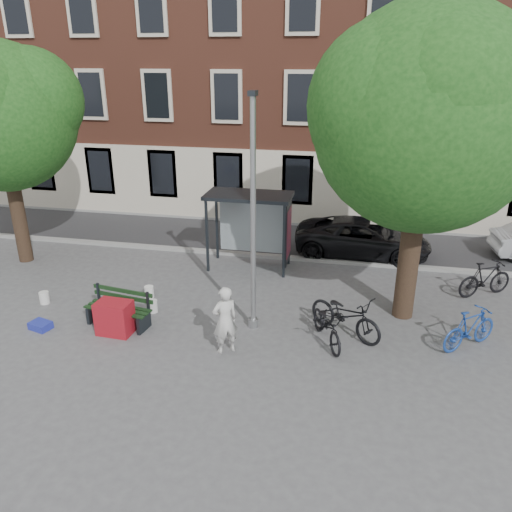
{
  "coord_description": "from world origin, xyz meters",
  "views": [
    {
      "loc": [
        2.48,
        -11.6,
        6.82
      ],
      "look_at": [
        -0.27,
        1.65,
        1.4
      ],
      "focal_mm": 35.0,
      "sensor_mm": 36.0,
      "label": 1
    }
  ],
  "objects_px": {
    "lamppost": "(253,230)",
    "bench": "(119,310)",
    "notice_sign": "(405,270)",
    "bike_a": "(346,315)",
    "bike_c": "(327,325)",
    "bike_d": "(485,279)",
    "painter": "(225,320)",
    "red_stand": "(115,318)",
    "bus_shelter": "(261,214)",
    "bike_b": "(470,329)",
    "car_dark": "(363,237)"
  },
  "relations": [
    {
      "from": "notice_sign",
      "to": "bike_c",
      "type": "bearing_deg",
      "value": -134.5
    },
    {
      "from": "car_dark",
      "to": "notice_sign",
      "type": "height_order",
      "value": "notice_sign"
    },
    {
      "from": "bus_shelter",
      "to": "bench",
      "type": "bearing_deg",
      "value": -122.46
    },
    {
      "from": "bus_shelter",
      "to": "painter",
      "type": "relative_size",
      "value": 1.62
    },
    {
      "from": "bike_b",
      "to": "bench",
      "type": "bearing_deg",
      "value": 54.83
    },
    {
      "from": "bus_shelter",
      "to": "red_stand",
      "type": "distance_m",
      "value": 6.09
    },
    {
      "from": "bike_b",
      "to": "bike_c",
      "type": "height_order",
      "value": "bike_b"
    },
    {
      "from": "lamppost",
      "to": "notice_sign",
      "type": "xyz_separation_m",
      "value": [
        3.96,
        1.83,
        -1.52
      ]
    },
    {
      "from": "car_dark",
      "to": "bike_c",
      "type": "bearing_deg",
      "value": 174.23
    },
    {
      "from": "bike_a",
      "to": "bike_d",
      "type": "distance_m",
      "value": 5.17
    },
    {
      "from": "painter",
      "to": "bike_c",
      "type": "height_order",
      "value": "painter"
    },
    {
      "from": "bike_a",
      "to": "bike_c",
      "type": "relative_size",
      "value": 1.17
    },
    {
      "from": "bike_c",
      "to": "bench",
      "type": "bearing_deg",
      "value": 157.39
    },
    {
      "from": "bike_a",
      "to": "lamppost",
      "type": "bearing_deg",
      "value": 126.63
    },
    {
      "from": "painter",
      "to": "bike_b",
      "type": "distance_m",
      "value": 6.09
    },
    {
      "from": "lamppost",
      "to": "bike_c",
      "type": "relative_size",
      "value": 3.26
    },
    {
      "from": "painter",
      "to": "car_dark",
      "type": "xyz_separation_m",
      "value": [
        3.23,
        7.34,
        -0.21
      ]
    },
    {
      "from": "bike_d",
      "to": "car_dark",
      "type": "height_order",
      "value": "car_dark"
    },
    {
      "from": "lamppost",
      "to": "bike_a",
      "type": "xyz_separation_m",
      "value": [
        2.43,
        0.1,
        -2.21
      ]
    },
    {
      "from": "bike_b",
      "to": "bike_c",
      "type": "distance_m",
      "value": 3.53
    },
    {
      "from": "bike_b",
      "to": "red_stand",
      "type": "bearing_deg",
      "value": 57.77
    },
    {
      "from": "bike_c",
      "to": "painter",
      "type": "bearing_deg",
      "value": 176.49
    },
    {
      "from": "bench",
      "to": "notice_sign",
      "type": "relative_size",
      "value": 1.08
    },
    {
      "from": "bench",
      "to": "car_dark",
      "type": "distance_m",
      "value": 9.2
    },
    {
      "from": "bike_d",
      "to": "car_dark",
      "type": "xyz_separation_m",
      "value": [
        -3.69,
        2.7,
        0.11
      ]
    },
    {
      "from": "bike_c",
      "to": "notice_sign",
      "type": "relative_size",
      "value": 1.06
    },
    {
      "from": "bike_a",
      "to": "notice_sign",
      "type": "bearing_deg",
      "value": -7.26
    },
    {
      "from": "red_stand",
      "to": "bike_d",
      "type": "bearing_deg",
      "value": 23.53
    },
    {
      "from": "painter",
      "to": "bike_d",
      "type": "height_order",
      "value": "painter"
    },
    {
      "from": "painter",
      "to": "notice_sign",
      "type": "relative_size",
      "value": 0.99
    },
    {
      "from": "bike_c",
      "to": "red_stand",
      "type": "distance_m",
      "value": 5.54
    },
    {
      "from": "lamppost",
      "to": "bike_a",
      "type": "height_order",
      "value": "lamppost"
    },
    {
      "from": "painter",
      "to": "car_dark",
      "type": "height_order",
      "value": "painter"
    },
    {
      "from": "bench",
      "to": "red_stand",
      "type": "relative_size",
      "value": 2.14
    },
    {
      "from": "bench",
      "to": "bike_c",
      "type": "bearing_deg",
      "value": 10.76
    },
    {
      "from": "lamppost",
      "to": "car_dark",
      "type": "height_order",
      "value": "lamppost"
    },
    {
      "from": "lamppost",
      "to": "notice_sign",
      "type": "relative_size",
      "value": 3.44
    },
    {
      "from": "notice_sign",
      "to": "bike_a",
      "type": "bearing_deg",
      "value": -134.7
    },
    {
      "from": "car_dark",
      "to": "bike_b",
      "type": "bearing_deg",
      "value": -154.14
    },
    {
      "from": "lamppost",
      "to": "bike_d",
      "type": "xyz_separation_m",
      "value": [
        6.5,
        3.3,
        -2.22
      ]
    },
    {
      "from": "bike_c",
      "to": "red_stand",
      "type": "relative_size",
      "value": 2.08
    },
    {
      "from": "bus_shelter",
      "to": "bike_a",
      "type": "distance_m",
      "value": 5.2
    },
    {
      "from": "bus_shelter",
      "to": "notice_sign",
      "type": "distance_m",
      "value": 5.15
    },
    {
      "from": "bike_c",
      "to": "bike_d",
      "type": "bearing_deg",
      "value": 14.91
    },
    {
      "from": "bus_shelter",
      "to": "car_dark",
      "type": "relative_size",
      "value": 0.59
    },
    {
      "from": "bike_b",
      "to": "red_stand",
      "type": "relative_size",
      "value": 1.98
    },
    {
      "from": "notice_sign",
      "to": "bike_d",
      "type": "bearing_deg",
      "value": 26.88
    },
    {
      "from": "bike_c",
      "to": "notice_sign",
      "type": "height_order",
      "value": "notice_sign"
    },
    {
      "from": "lamppost",
      "to": "bench",
      "type": "relative_size",
      "value": 3.18
    },
    {
      "from": "painter",
      "to": "bench",
      "type": "height_order",
      "value": "painter"
    }
  ]
}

